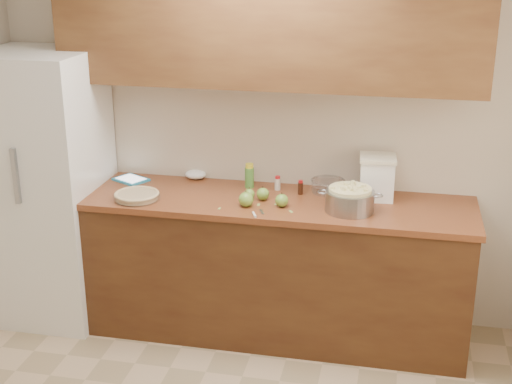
% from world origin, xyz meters
% --- Properties ---
extents(room_shell, '(3.60, 3.60, 3.60)m').
position_xyz_m(room_shell, '(0.00, 0.00, 1.30)').
color(room_shell, tan).
rests_on(room_shell, ground).
extents(counter_run, '(2.64, 0.68, 0.92)m').
position_xyz_m(counter_run, '(0.00, 1.48, 0.46)').
color(counter_run, '#4F2F16').
rests_on(counter_run, ground).
extents(upper_cabinets, '(2.60, 0.34, 0.70)m').
position_xyz_m(upper_cabinets, '(0.00, 1.63, 1.95)').
color(upper_cabinets, brown).
rests_on(upper_cabinets, room_shell).
extents(fridge, '(0.70, 0.70, 1.80)m').
position_xyz_m(fridge, '(-1.44, 1.44, 0.90)').
color(fridge, white).
rests_on(fridge, ground).
extents(pie, '(0.29, 0.29, 0.05)m').
position_xyz_m(pie, '(-0.76, 1.30, 0.94)').
color(pie, silver).
rests_on(pie, counter_run).
extents(colander, '(0.39, 0.29, 0.15)m').
position_xyz_m(colander, '(0.55, 1.38, 0.99)').
color(colander, gray).
rests_on(colander, counter_run).
extents(flour_canister, '(0.24, 0.24, 0.27)m').
position_xyz_m(flour_canister, '(0.70, 1.64, 1.06)').
color(flour_canister, white).
rests_on(flour_canister, counter_run).
extents(tablet, '(0.27, 0.25, 0.02)m').
position_xyz_m(tablet, '(-0.93, 1.64, 0.93)').
color(tablet, '#278EBC').
rests_on(tablet, counter_run).
extents(paring_knife, '(0.08, 0.15, 0.01)m').
position_xyz_m(paring_knife, '(0.02, 1.19, 0.93)').
color(paring_knife, gray).
rests_on(paring_knife, counter_run).
extents(lemon_bottle, '(0.06, 0.06, 0.16)m').
position_xyz_m(lemon_bottle, '(-0.12, 1.67, 1.00)').
color(lemon_bottle, '#4C8C38').
rests_on(lemon_bottle, counter_run).
extents(cinnamon_shaker, '(0.04, 0.04, 0.09)m').
position_xyz_m(cinnamon_shaker, '(0.07, 1.66, 0.96)').
color(cinnamon_shaker, beige).
rests_on(cinnamon_shaker, counter_run).
extents(vanilla_bottle, '(0.03, 0.03, 0.09)m').
position_xyz_m(vanilla_bottle, '(0.22, 1.61, 0.96)').
color(vanilla_bottle, black).
rests_on(vanilla_bottle, counter_run).
extents(mixing_bowl, '(0.22, 0.22, 0.08)m').
position_xyz_m(mixing_bowl, '(0.39, 1.69, 0.96)').
color(mixing_bowl, silver).
rests_on(mixing_bowl, counter_run).
extents(paper_towel, '(0.17, 0.15, 0.06)m').
position_xyz_m(paper_towel, '(-0.52, 1.77, 0.95)').
color(paper_towel, white).
rests_on(paper_towel, counter_run).
extents(apple_left, '(0.07, 0.07, 0.08)m').
position_xyz_m(apple_left, '(-0.08, 1.45, 0.95)').
color(apple_left, olive).
rests_on(apple_left, counter_run).
extents(apple_center, '(0.08, 0.08, 0.09)m').
position_xyz_m(apple_center, '(0.01, 1.46, 0.96)').
color(apple_center, olive).
rests_on(apple_center, counter_run).
extents(apple_front, '(0.09, 0.09, 0.10)m').
position_xyz_m(apple_front, '(-0.07, 1.32, 0.97)').
color(apple_front, olive).
rests_on(apple_front, counter_run).
extents(apple_extra, '(0.08, 0.08, 0.09)m').
position_xyz_m(apple_extra, '(0.15, 1.36, 0.96)').
color(apple_extra, olive).
rests_on(apple_extra, counter_run).
extents(peel_a, '(0.03, 0.04, 0.00)m').
position_xyz_m(peel_a, '(0.21, 1.29, 0.92)').
color(peel_a, '#96B859').
rests_on(peel_a, counter_run).
extents(peel_b, '(0.01, 0.03, 0.00)m').
position_xyz_m(peel_b, '(-0.22, 1.25, 0.92)').
color(peel_b, '#96B859').
rests_on(peel_b, counter_run).
extents(peel_c, '(0.02, 0.04, 0.00)m').
position_xyz_m(peel_c, '(0.00, 1.36, 0.92)').
color(peel_c, '#96B859').
rests_on(peel_c, counter_run).
extents(peel_d, '(0.04, 0.02, 0.00)m').
position_xyz_m(peel_d, '(0.12, 1.39, 0.92)').
color(peel_d, '#96B859').
rests_on(peel_d, counter_run).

